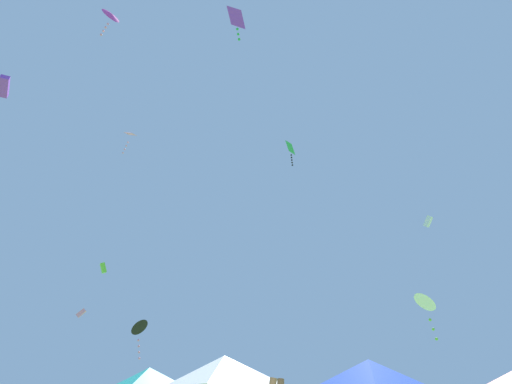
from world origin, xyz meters
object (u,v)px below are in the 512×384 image
object	(u,v)px
canopy_tent_white	(224,370)
kite_green_diamond	(291,149)
kite_magenta_delta	(111,15)
kite_purple_diamond	(237,19)
kite_pink_box	(81,313)
kite_purple_box	(4,86)
kite_black_delta	(139,328)
kite_pink_diamond	(130,134)
kite_white_delta	(426,302)
canopy_tent_teal	(149,379)
kite_white_box	(428,221)
canopy_tent_blue	(370,373)
kite_lime_box	(103,268)

from	to	relation	value
canopy_tent_white	kite_green_diamond	world-z (taller)	kite_green_diamond
canopy_tent_white	kite_magenta_delta	world-z (taller)	kite_magenta_delta
kite_purple_diamond	kite_pink_box	bearing A→B (deg)	151.99
kite_magenta_delta	kite_green_diamond	bearing A→B (deg)	51.77
kite_purple_box	kite_black_delta	xyz separation A→B (m)	(0.10, 19.80, -9.31)
kite_pink_box	kite_pink_diamond	distance (m)	14.85
kite_purple_box	canopy_tent_white	bearing A→B (deg)	4.40
canopy_tent_white	kite_purple_diamond	xyz separation A→B (m)	(-1.15, 5.67, 23.76)
kite_pink_diamond	kite_white_delta	bearing A→B (deg)	36.48
kite_purple_diamond	kite_black_delta	distance (m)	25.72
canopy_tent_teal	kite_pink_diamond	bearing A→B (deg)	-122.11
kite_purple_box	kite_white_delta	world-z (taller)	kite_purple_box
kite_magenta_delta	kite_white_box	bearing A→B (deg)	37.05
canopy_tent_teal	canopy_tent_blue	bearing A→B (deg)	-9.33
kite_magenta_delta	canopy_tent_white	bearing A→B (deg)	-13.81
canopy_tent_blue	kite_magenta_delta	world-z (taller)	kite_magenta_delta
kite_green_diamond	kite_white_delta	xyz separation A→B (m)	(8.42, -2.09, -13.67)
kite_purple_diamond	kite_black_delta	xyz separation A→B (m)	(-10.78, 13.20, -19.27)
canopy_tent_teal	kite_pink_box	size ratio (longest dim) A/B	4.67
kite_white_box	kite_lime_box	world-z (taller)	kite_white_box
canopy_tent_teal	kite_purple_diamond	bearing A→B (deg)	29.12
canopy_tent_teal	kite_purple_diamond	world-z (taller)	kite_purple_diamond
kite_green_diamond	kite_purple_diamond	bearing A→B (deg)	-105.90
kite_purple_box	kite_magenta_delta	xyz separation A→B (m)	(3.22, 3.09, 7.88)
kite_lime_box	kite_pink_diamond	bearing A→B (deg)	-59.35
kite_pink_box	kite_magenta_delta	size ratio (longest dim) A/B	0.26
kite_pink_box	kite_white_box	size ratio (longest dim) A/B	0.74
canopy_tent_white	kite_white_delta	xyz separation A→B (m)	(10.05, 13.32, 4.76)
kite_purple_diamond	kite_white_box	size ratio (longest dim) A/B	3.38
canopy_tent_teal	kite_white_delta	distance (m)	17.98
kite_purple_diamond	canopy_tent_teal	bearing A→B (deg)	-150.88
canopy_tent_white	kite_black_delta	world-z (taller)	kite_black_delta
kite_pink_box	kite_white_delta	xyz separation A→B (m)	(23.41, 1.15, 0.18)
kite_purple_diamond	canopy_tent_white	bearing A→B (deg)	-78.53
kite_purple_box	kite_black_delta	size ratio (longest dim) A/B	0.38
canopy_tent_teal	kite_purple_box	distance (m)	16.55
canopy_tent_blue	kite_pink_diamond	world-z (taller)	kite_pink_diamond
kite_purple_diamond	kite_pink_diamond	world-z (taller)	kite_purple_diamond
kite_lime_box	kite_white_box	bearing A→B (deg)	10.07
kite_purple_box	kite_lime_box	world-z (taller)	kite_purple_box
canopy_tent_white	kite_lime_box	size ratio (longest dim) A/B	4.14
kite_pink_box	kite_black_delta	world-z (taller)	kite_black_delta
canopy_tent_white	kite_purple_diamond	size ratio (longest dim) A/B	1.06
canopy_tent_blue	kite_lime_box	size ratio (longest dim) A/B	4.11
kite_black_delta	kite_pink_diamond	xyz separation A→B (m)	(6.05, -17.32, 7.26)
kite_white_delta	canopy_tent_teal	bearing A→B (deg)	-146.79
kite_green_diamond	kite_pink_diamond	bearing A→B (deg)	-118.42
kite_magenta_delta	kite_white_delta	bearing A→B (deg)	30.61
kite_purple_diamond	canopy_tent_blue	bearing A→B (deg)	-28.09
canopy_tent_white	kite_green_diamond	distance (m)	24.08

